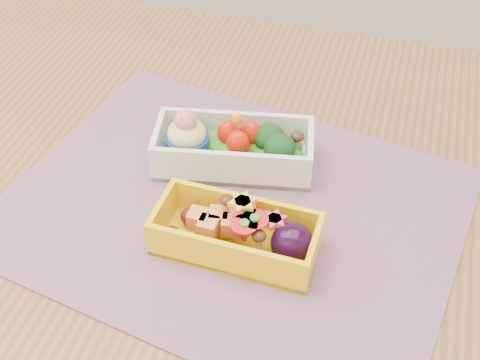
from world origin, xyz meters
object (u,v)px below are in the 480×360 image
(bento_white, at_px, (233,148))
(table, at_px, (267,270))
(bento_yellow, at_px, (239,234))
(placemat, at_px, (232,208))

(bento_white, bearing_deg, table, -56.12)
(table, xyz_separation_m, bento_white, (-0.06, 0.06, 0.13))
(table, relative_size, bento_yellow, 7.35)
(placemat, bearing_deg, bento_white, 106.25)
(table, height_order, placemat, placemat)
(bento_yellow, bearing_deg, bento_white, 111.37)
(placemat, bearing_deg, table, 10.01)
(table, distance_m, placemat, 0.11)
(table, distance_m, bento_yellow, 0.14)
(placemat, height_order, bento_white, bento_white)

